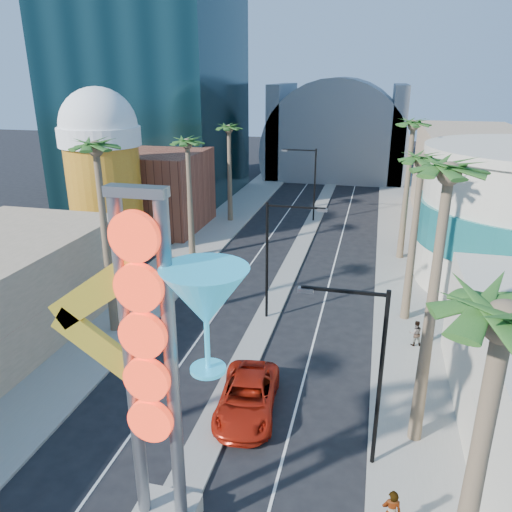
{
  "coord_description": "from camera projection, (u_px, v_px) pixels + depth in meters",
  "views": [
    {
      "loc": [
        6.4,
        -9.35,
        15.45
      ],
      "look_at": [
        -0.31,
        18.31,
        5.03
      ],
      "focal_mm": 35.0,
      "sensor_mm": 36.0,
      "label": 1
    }
  ],
  "objects": [
    {
      "name": "palm_7",
      "position": [
        412.0,
        134.0,
        40.58
      ],
      "size": [
        2.4,
        2.4,
        12.7
      ],
      "color": "brown",
      "rests_on": "ground"
    },
    {
      "name": "streetlight_1",
      "position": [
        310.0,
        178.0,
        53.86
      ],
      "size": [
        3.79,
        0.25,
        8.0
      ],
      "color": "black",
      "rests_on": "ground"
    },
    {
      "name": "beer_mug",
      "position": [
        103.0,
        166.0,
        43.71
      ],
      "size": [
        7.0,
        7.0,
        14.5
      ],
      "color": "#B86318",
      "rests_on": "ground"
    },
    {
      "name": "palm_5",
      "position": [
        447.0,
        193.0,
        18.52
      ],
      "size": [
        2.4,
        2.4,
        13.2
      ],
      "color": "brown",
      "rests_on": "ground"
    },
    {
      "name": "median",
      "position": [
        305.0,
        237.0,
        49.91
      ],
      "size": [
        1.6,
        84.0,
        0.15
      ],
      "primitive_type": "cube",
      "color": "gray",
      "rests_on": "ground"
    },
    {
      "name": "sidewalk_east",
      "position": [
        405.0,
        255.0,
        45.07
      ],
      "size": [
        5.0,
        100.0,
        0.15
      ],
      "primitive_type": "cube",
      "color": "gray",
      "rests_on": "ground"
    },
    {
      "name": "pedestrian_b",
      "position": [
        416.0,
        333.0,
        29.64
      ],
      "size": [
        0.89,
        0.76,
        1.59
      ],
      "primitive_type": "imported",
      "rotation": [
        0.0,
        0.0,
        3.36
      ],
      "color": "gray",
      "rests_on": "sidewalk_east"
    },
    {
      "name": "pedestrian_a",
      "position": [
        391.0,
        512.0,
        17.35
      ],
      "size": [
        0.74,
        0.55,
        1.87
      ],
      "primitive_type": "imported",
      "rotation": [
        0.0,
        0.0,
        3.29
      ],
      "color": "gray",
      "rests_on": "sidewalk_east"
    },
    {
      "name": "filler_east",
      "position": [
        467.0,
        177.0,
        53.8
      ],
      "size": [
        10.0,
        20.0,
        10.0
      ],
      "primitive_type": "cube",
      "color": "#9F8766",
      "rests_on": "ground"
    },
    {
      "name": "palm_4",
      "position": [
        499.0,
        351.0,
        9.7
      ],
      "size": [
        2.4,
        2.4,
        12.2
      ],
      "color": "brown",
      "rests_on": "ground"
    },
    {
      "name": "sidewalk_west",
      "position": [
        206.0,
        239.0,
        49.28
      ],
      "size": [
        5.0,
        100.0,
        0.15
      ],
      "primitive_type": "cube",
      "color": "gray",
      "rests_on": "ground"
    },
    {
      "name": "palm_1",
      "position": [
        97.0,
        161.0,
        28.13
      ],
      "size": [
        2.4,
        2.4,
        12.7
      ],
      "color": "brown",
      "rests_on": "ground"
    },
    {
      "name": "palm_3",
      "position": [
        229.0,
        134.0,
        52.32
      ],
      "size": [
        2.4,
        2.4,
        11.2
      ],
      "color": "brown",
      "rests_on": "ground"
    },
    {
      "name": "red_pickup",
      "position": [
        247.0,
        397.0,
        23.99
      ],
      "size": [
        3.32,
        6.1,
        1.62
      ],
      "primitive_type": "imported",
      "rotation": [
        0.0,
        0.0,
        0.11
      ],
      "color": "#B31F0D",
      "rests_on": "ground"
    },
    {
      "name": "streetlight_0",
      "position": [
        275.0,
        250.0,
        31.71
      ],
      "size": [
        3.79,
        0.25,
        8.0
      ],
      "color": "black",
      "rests_on": "ground"
    },
    {
      "name": "neon_sign",
      "position": [
        174.0,
        356.0,
        15.27
      ],
      "size": [
        6.53,
        2.6,
        12.55
      ],
      "color": "gray",
      "rests_on": "ground"
    },
    {
      "name": "brick_filler_west",
      "position": [
        155.0,
        190.0,
        52.11
      ],
      "size": [
        10.0,
        10.0,
        8.0
      ],
      "primitive_type": "cube",
      "color": "brown",
      "rests_on": "ground"
    },
    {
      "name": "canopy",
      "position": [
        337.0,
        148.0,
        79.49
      ],
      "size": [
        22.0,
        16.0,
        22.0
      ],
      "color": "slate",
      "rests_on": "ground"
    },
    {
      "name": "palm_2",
      "position": [
        188.0,
        150.0,
        41.37
      ],
      "size": [
        2.4,
        2.4,
        11.2
      ],
      "color": "brown",
      "rests_on": "ground"
    },
    {
      "name": "streetlight_2",
      "position": [
        369.0,
        364.0,
        19.41
      ],
      "size": [
        3.45,
        0.25,
        8.0
      ],
      "color": "black",
      "rests_on": "ground"
    },
    {
      "name": "palm_6",
      "position": [
        421.0,
        171.0,
        29.93
      ],
      "size": [
        2.4,
        2.4,
        11.7
      ],
      "color": "brown",
      "rests_on": "ground"
    }
  ]
}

